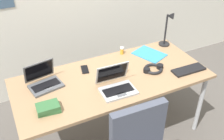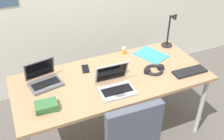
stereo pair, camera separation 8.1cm
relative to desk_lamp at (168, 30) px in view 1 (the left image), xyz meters
The scene contains 13 objects.
ground_plane 1.26m from the desk_lamp, 160.97° to the right, with size 12.00×12.00×0.00m, color #56514C.
desk 0.88m from the desk_lamp, 160.97° to the right, with size 1.80×0.80×0.74m.
desk_lamp is the anchor object (origin of this frame).
laptop_back_right 1.40m from the desk_lamp, behind, with size 0.31×0.28×0.20m.
laptop_mid_desk 0.97m from the desk_lamp, 151.74° to the right, with size 0.31×0.28×0.22m.
external_keyboard 0.54m from the desk_lamp, 100.60° to the right, with size 0.33×0.12×0.02m, color black.
computer_mouse 0.81m from the desk_lamp, 167.93° to the right, with size 0.06×0.10×0.03m, color black.
cell_phone 1.00m from the desk_lamp, behind, with size 0.06×0.14×0.01m, color black.
headphones 0.55m from the desk_lamp, 138.74° to the right, with size 0.21×0.18×0.04m.
pill_bottle 0.55m from the desk_lamp, behind, with size 0.04×0.04×0.08m.
book_stack 1.52m from the desk_lamp, 162.14° to the right, with size 0.19×0.14×0.06m.
paper_folder_by_keyboard 0.34m from the desk_lamp, 163.78° to the right, with size 0.23×0.31×0.01m, color #338CC6.
coffee_mug 0.76m from the desk_lamp, 159.52° to the right, with size 0.11×0.08×0.09m.
Camera 1 is at (-0.86, -1.77, 2.15)m, focal length 42.06 mm.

